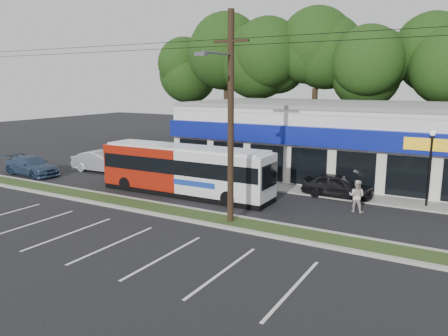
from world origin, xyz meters
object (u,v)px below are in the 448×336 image
utility_pole (227,112)px  lamp_post (430,160)px  car_dark (337,186)px  car_blue (32,166)px  metrobus (185,169)px  pedestrian_a (262,180)px  car_silver (102,162)px  pedestrian_b (357,196)px

utility_pole → lamp_post: bearing=43.9°
car_dark → car_blue: 22.02m
metrobus → car_blue: 13.26m
pedestrian_a → metrobus: bearing=-16.1°
lamp_post → car_silver: (-22.68, -1.80, -1.87)m
car_blue → pedestrian_a: (17.32, 3.25, 0.21)m
car_blue → utility_pole: bearing=-94.3°
metrobus → pedestrian_a: 4.74m
utility_pole → pedestrian_a: utility_pole is taller
lamp_post → pedestrian_b: (-3.15, -2.80, -1.80)m
utility_pole → pedestrian_a: size_ratio=27.58×
lamp_post → pedestrian_a: lamp_post is taller
lamp_post → car_silver: 22.83m
metrobus → pedestrian_a: metrobus is taller
metrobus → car_dark: bearing=25.0°
utility_pole → car_dark: (3.30, 7.57, -4.70)m
car_silver → car_blue: 5.05m
car_silver → pedestrian_a: (13.68, -0.25, 0.11)m
car_silver → car_dark: bearing=-89.0°
pedestrian_b → car_silver: bearing=0.9°
car_dark → utility_pole: bearing=157.5°
pedestrian_a → pedestrian_b: (5.85, -0.75, -0.04)m
car_blue → car_dark: bearing=-73.1°
metrobus → car_silver: bearing=164.5°
car_dark → pedestrian_b: size_ratio=2.40×
car_dark → pedestrian_b: bearing=-144.5°
metrobus → car_blue: size_ratio=2.32×
lamp_post → car_dark: (-4.87, -0.30, -1.96)m
car_dark → car_silver: car_silver is taller
car_dark → car_blue: car_dark is taller
car_blue → pedestrian_b: (23.17, 2.50, 0.17)m
utility_pole → pedestrian_a: bearing=98.1°
pedestrian_a → car_silver: bearing=-45.8°
car_silver → car_blue: (-3.64, -3.50, -0.10)m
metrobus → pedestrian_b: metrobus is taller
utility_pole → car_silver: utility_pole is taller
metrobus → car_blue: bearing=-176.5°
lamp_post → metrobus: (-13.12, -4.30, -1.08)m
utility_pole → car_silver: bearing=157.3°
lamp_post → car_dark: lamp_post is taller
pedestrian_b → pedestrian_a: bearing=-3.5°
metrobus → car_blue: (-13.19, -1.00, -0.89)m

